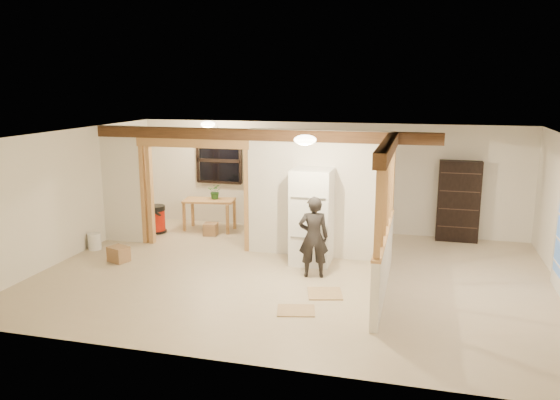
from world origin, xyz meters
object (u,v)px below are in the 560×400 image
(woman, at_px, (313,237))
(shop_vac, at_px, (156,219))
(work_table, at_px, (210,215))
(bookshelf, at_px, (459,201))
(refrigerator, at_px, (312,216))

(woman, distance_m, shop_vac, 4.55)
(woman, distance_m, work_table, 3.89)
(work_table, distance_m, bookshelf, 5.59)
(shop_vac, height_order, bookshelf, bookshelf)
(refrigerator, bearing_deg, shop_vac, 162.75)
(refrigerator, height_order, bookshelf, refrigerator)
(refrigerator, distance_m, bookshelf, 3.57)
(refrigerator, relative_size, woman, 1.24)
(woman, relative_size, shop_vac, 2.27)
(work_table, relative_size, bookshelf, 0.66)
(refrigerator, bearing_deg, woman, -76.29)
(refrigerator, xyz_separation_m, work_table, (-2.78, 1.73, -0.54))
(refrigerator, xyz_separation_m, woman, (0.19, -0.76, -0.18))
(work_table, bearing_deg, woman, -48.36)
(woman, distance_m, bookshelf, 3.97)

